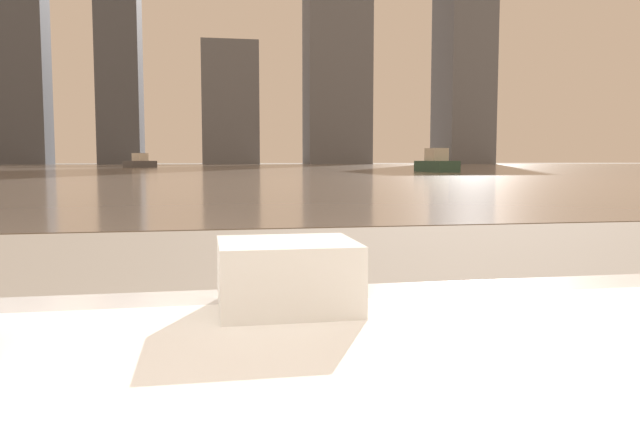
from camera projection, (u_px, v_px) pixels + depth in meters
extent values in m
cube|color=white|center=(287.00, 297.00, 1.10)|extent=(0.24, 0.21, 0.04)
cube|color=white|center=(287.00, 275.00, 1.09)|extent=(0.24, 0.21, 0.04)
cube|color=white|center=(287.00, 252.00, 1.09)|extent=(0.24, 0.21, 0.04)
cube|color=gray|center=(207.00, 168.00, 60.98)|extent=(180.00, 110.00, 0.01)
cube|color=#335647|center=(436.00, 166.00, 40.96)|extent=(1.68, 4.23, 0.73)
cube|color=silver|center=(436.00, 155.00, 40.89)|extent=(1.13, 1.62, 0.83)
cube|color=#4C4C51|center=(140.00, 164.00, 64.39)|extent=(3.22, 4.08, 0.69)
cube|color=silver|center=(140.00, 157.00, 64.33)|extent=(1.61, 1.78, 0.79)
cube|color=#4C515B|center=(5.00, 50.00, 107.96)|extent=(13.63, 7.33, 39.48)
cube|color=slate|center=(230.00, 104.00, 115.71)|extent=(10.34, 7.50, 22.42)
cube|color=slate|center=(464.00, 61.00, 123.30)|extent=(9.11, 11.58, 40.51)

